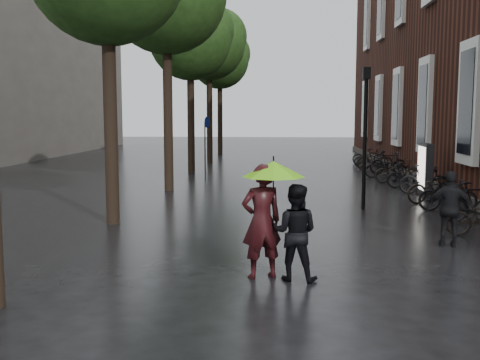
# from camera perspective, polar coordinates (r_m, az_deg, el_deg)

# --- Properties ---
(ground) EXTENTS (120.00, 120.00, 0.00)m
(ground) POSITION_cam_1_polar(r_m,az_deg,el_deg) (6.81, 4.31, -16.28)
(ground) COLOR black
(street_trees) EXTENTS (4.33, 34.03, 8.91)m
(street_trees) POSITION_cam_1_polar(r_m,az_deg,el_deg) (22.83, -6.22, 15.93)
(street_trees) COLOR black
(street_trees) RESTS_ON ground
(person_burgundy) EXTENTS (0.80, 0.67, 1.87)m
(person_burgundy) POSITION_cam_1_polar(r_m,az_deg,el_deg) (9.11, 2.20, -4.21)
(person_burgundy) COLOR black
(person_burgundy) RESTS_ON ground
(person_black) EXTENTS (0.86, 0.73, 1.56)m
(person_black) POSITION_cam_1_polar(r_m,az_deg,el_deg) (9.04, 5.58, -5.31)
(person_black) COLOR black
(person_black) RESTS_ON ground
(lime_umbrella) EXTENTS (1.01, 1.01, 1.49)m
(lime_umbrella) POSITION_cam_1_polar(r_m,az_deg,el_deg) (8.97, 3.42, 1.12)
(lime_umbrella) COLOR black
(lime_umbrella) RESTS_ON ground
(pedestrian_walking) EXTENTS (0.94, 0.52, 1.53)m
(pedestrian_walking) POSITION_cam_1_polar(r_m,az_deg,el_deg) (12.05, 20.58, -2.78)
(pedestrian_walking) COLOR black
(pedestrian_walking) RESTS_ON ground
(parked_bicycles) EXTENTS (2.15, 18.62, 1.03)m
(parked_bicycles) POSITION_cam_1_polar(r_m,az_deg,el_deg) (22.07, 16.17, 0.74)
(parked_bicycles) COLOR black
(parked_bicycles) RESTS_ON ground
(ad_lightbox) EXTENTS (0.26, 1.14, 1.71)m
(ad_lightbox) POSITION_cam_1_polar(r_m,az_deg,el_deg) (19.36, 18.28, 1.03)
(ad_lightbox) COLOR black
(ad_lightbox) RESTS_ON ground
(lamp_post) EXTENTS (0.20, 0.20, 3.94)m
(lamp_post) POSITION_cam_1_polar(r_m,az_deg,el_deg) (16.01, 12.61, 5.59)
(lamp_post) COLOR black
(lamp_post) RESTS_ON ground
(cycle_sign) EXTENTS (0.13, 0.47, 2.56)m
(cycle_sign) POSITION_cam_1_polar(r_m,az_deg,el_deg) (23.70, -3.48, 4.34)
(cycle_sign) COLOR #262628
(cycle_sign) RESTS_ON ground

